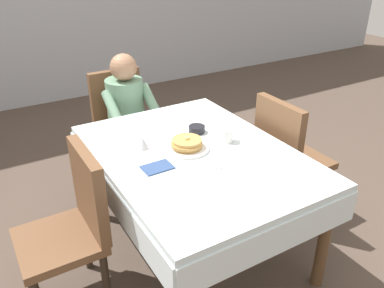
{
  "coord_description": "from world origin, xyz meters",
  "views": [
    {
      "loc": [
        -1.1,
        -1.81,
        1.89
      ],
      "look_at": [
        -0.01,
        0.02,
        0.79
      ],
      "focal_mm": 37.05,
      "sensor_mm": 36.0,
      "label": 1
    }
  ],
  "objects_px": {
    "diner_person": "(128,110)",
    "chair_right_side": "(286,152)",
    "breakfast_stack": "(187,143)",
    "bowl_butter": "(197,129)",
    "dining_table_main": "(195,165)",
    "fork_left_of_plate": "(161,158)",
    "syrup_pitcher": "(143,143)",
    "cup_coffee": "(227,136)",
    "chair_left_side": "(74,220)",
    "plate_breakfast": "(187,148)",
    "spoon_near_edge": "(214,169)",
    "chair_diner": "(122,119)",
    "knife_right_of_plate": "(214,143)"
  },
  "relations": [
    {
      "from": "chair_left_side",
      "to": "syrup_pitcher",
      "type": "height_order",
      "value": "chair_left_side"
    },
    {
      "from": "diner_person",
      "to": "fork_left_of_plate",
      "type": "distance_m",
      "value": 1.0
    },
    {
      "from": "knife_right_of_plate",
      "to": "spoon_near_edge",
      "type": "xyz_separation_m",
      "value": [
        -0.18,
        -0.28,
        0.0
      ]
    },
    {
      "from": "chair_diner",
      "to": "chair_right_side",
      "type": "xyz_separation_m",
      "value": [
        0.8,
        -1.17,
        0.0
      ]
    },
    {
      "from": "chair_diner",
      "to": "diner_person",
      "type": "height_order",
      "value": "diner_person"
    },
    {
      "from": "dining_table_main",
      "to": "fork_left_of_plate",
      "type": "height_order",
      "value": "fork_left_of_plate"
    },
    {
      "from": "plate_breakfast",
      "to": "fork_left_of_plate",
      "type": "distance_m",
      "value": 0.19
    },
    {
      "from": "diner_person",
      "to": "fork_left_of_plate",
      "type": "xyz_separation_m",
      "value": [
        -0.19,
        -0.97,
        0.07
      ]
    },
    {
      "from": "breakfast_stack",
      "to": "fork_left_of_plate",
      "type": "relative_size",
      "value": 1.1
    },
    {
      "from": "breakfast_stack",
      "to": "cup_coffee",
      "type": "xyz_separation_m",
      "value": [
        0.28,
        -0.04,
        0.0
      ]
    },
    {
      "from": "cup_coffee",
      "to": "fork_left_of_plate",
      "type": "xyz_separation_m",
      "value": [
        -0.46,
        0.02,
        -0.04
      ]
    },
    {
      "from": "plate_breakfast",
      "to": "knife_right_of_plate",
      "type": "xyz_separation_m",
      "value": [
        0.19,
        -0.02,
        -0.01
      ]
    },
    {
      "from": "chair_left_side",
      "to": "breakfast_stack",
      "type": "bearing_deg",
      "value": -85.67
    },
    {
      "from": "chair_right_side",
      "to": "bowl_butter",
      "type": "relative_size",
      "value": 8.45
    },
    {
      "from": "knife_right_of_plate",
      "to": "spoon_near_edge",
      "type": "distance_m",
      "value": 0.33
    },
    {
      "from": "chair_right_side",
      "to": "spoon_near_edge",
      "type": "bearing_deg",
      "value": -73.33
    },
    {
      "from": "fork_left_of_plate",
      "to": "knife_right_of_plate",
      "type": "distance_m",
      "value": 0.38
    },
    {
      "from": "chair_right_side",
      "to": "syrup_pitcher",
      "type": "relative_size",
      "value": 11.62
    },
    {
      "from": "chair_diner",
      "to": "plate_breakfast",
      "type": "xyz_separation_m",
      "value": [
        0.0,
        -1.11,
        0.22
      ]
    },
    {
      "from": "chair_diner",
      "to": "plate_breakfast",
      "type": "distance_m",
      "value": 1.13
    },
    {
      "from": "bowl_butter",
      "to": "chair_diner",
      "type": "bearing_deg",
      "value": 101.01
    },
    {
      "from": "chair_left_side",
      "to": "spoon_near_edge",
      "type": "relative_size",
      "value": 6.2
    },
    {
      "from": "breakfast_stack",
      "to": "cup_coffee",
      "type": "distance_m",
      "value": 0.28
    },
    {
      "from": "diner_person",
      "to": "breakfast_stack",
      "type": "relative_size",
      "value": 5.66
    },
    {
      "from": "diner_person",
      "to": "knife_right_of_plate",
      "type": "relative_size",
      "value": 5.6
    },
    {
      "from": "chair_left_side",
      "to": "cup_coffee",
      "type": "xyz_separation_m",
      "value": [
        1.02,
        0.02,
        0.25
      ]
    },
    {
      "from": "dining_table_main",
      "to": "chair_left_side",
      "type": "bearing_deg",
      "value": 180.0
    },
    {
      "from": "chair_diner",
      "to": "bowl_butter",
      "type": "relative_size",
      "value": 8.45
    },
    {
      "from": "dining_table_main",
      "to": "breakfast_stack",
      "type": "xyz_separation_m",
      "value": [
        -0.03,
        0.06,
        0.13
      ]
    },
    {
      "from": "cup_coffee",
      "to": "chair_right_side",
      "type": "bearing_deg",
      "value": -1.74
    },
    {
      "from": "chair_left_side",
      "to": "diner_person",
      "type": "bearing_deg",
      "value": -36.2
    },
    {
      "from": "dining_table_main",
      "to": "breakfast_stack",
      "type": "distance_m",
      "value": 0.15
    },
    {
      "from": "cup_coffee",
      "to": "bowl_butter",
      "type": "relative_size",
      "value": 1.03
    },
    {
      "from": "chair_diner",
      "to": "syrup_pitcher",
      "type": "distance_m",
      "value": 1.02
    },
    {
      "from": "plate_breakfast",
      "to": "chair_diner",
      "type": "bearing_deg",
      "value": 90.12
    },
    {
      "from": "cup_coffee",
      "to": "bowl_butter",
      "type": "distance_m",
      "value": 0.24
    },
    {
      "from": "breakfast_stack",
      "to": "bowl_butter",
      "type": "height_order",
      "value": "breakfast_stack"
    },
    {
      "from": "chair_diner",
      "to": "diner_person",
      "type": "distance_m",
      "value": 0.21
    },
    {
      "from": "diner_person",
      "to": "chair_right_side",
      "type": "relative_size",
      "value": 1.2
    },
    {
      "from": "plate_breakfast",
      "to": "syrup_pitcher",
      "type": "xyz_separation_m",
      "value": [
        -0.23,
        0.15,
        0.03
      ]
    },
    {
      "from": "plate_breakfast",
      "to": "spoon_near_edge",
      "type": "distance_m",
      "value": 0.3
    },
    {
      "from": "breakfast_stack",
      "to": "bowl_butter",
      "type": "relative_size",
      "value": 1.8
    },
    {
      "from": "chair_right_side",
      "to": "bowl_butter",
      "type": "distance_m",
      "value": 0.7
    },
    {
      "from": "fork_left_of_plate",
      "to": "chair_left_side",
      "type": "bearing_deg",
      "value": 96.37
    },
    {
      "from": "bowl_butter",
      "to": "syrup_pitcher",
      "type": "bearing_deg",
      "value": -175.76
    },
    {
      "from": "bowl_butter",
      "to": "plate_breakfast",
      "type": "bearing_deg",
      "value": -135.68
    },
    {
      "from": "bowl_butter",
      "to": "syrup_pitcher",
      "type": "height_order",
      "value": "syrup_pitcher"
    },
    {
      "from": "chair_left_side",
      "to": "breakfast_stack",
      "type": "distance_m",
      "value": 0.79
    },
    {
      "from": "chair_diner",
      "to": "knife_right_of_plate",
      "type": "height_order",
      "value": "chair_diner"
    },
    {
      "from": "chair_diner",
      "to": "breakfast_stack",
      "type": "bearing_deg",
      "value": 90.09
    }
  ]
}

